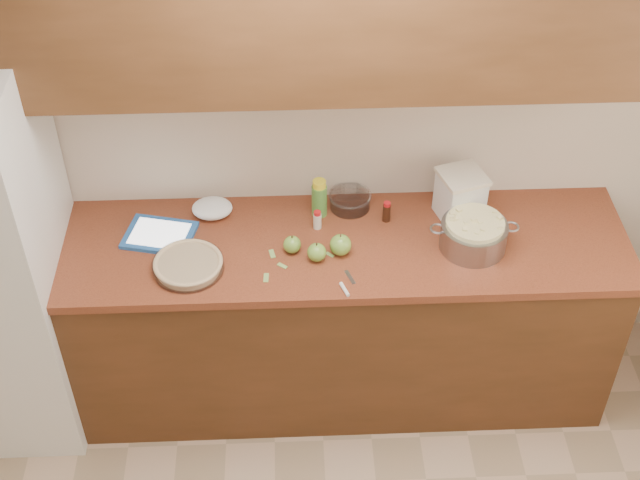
{
  "coord_description": "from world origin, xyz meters",
  "views": [
    {
      "loc": [
        -0.12,
        -1.33,
        3.44
      ],
      "look_at": [
        -0.0,
        1.43,
        0.98
      ],
      "focal_mm": 50.0,
      "sensor_mm": 36.0,
      "label": 1
    }
  ],
  "objects_px": {
    "pie": "(188,265)",
    "colander": "(474,234)",
    "flour_canister": "(460,195)",
    "tablet": "(160,235)"
  },
  "relations": [
    {
      "from": "pie",
      "to": "colander",
      "type": "bearing_deg",
      "value": 4.34
    },
    {
      "from": "pie",
      "to": "colander",
      "type": "relative_size",
      "value": 0.78
    },
    {
      "from": "flour_canister",
      "to": "tablet",
      "type": "bearing_deg",
      "value": -176.17
    },
    {
      "from": "pie",
      "to": "tablet",
      "type": "relative_size",
      "value": 0.89
    },
    {
      "from": "pie",
      "to": "colander",
      "type": "height_order",
      "value": "colander"
    },
    {
      "from": "pie",
      "to": "tablet",
      "type": "height_order",
      "value": "pie"
    },
    {
      "from": "colander",
      "to": "flour_canister",
      "type": "relative_size",
      "value": 1.62
    },
    {
      "from": "colander",
      "to": "tablet",
      "type": "relative_size",
      "value": 1.14
    },
    {
      "from": "tablet",
      "to": "flour_canister",
      "type": "bearing_deg",
      "value": 17.31
    },
    {
      "from": "pie",
      "to": "tablet",
      "type": "xyz_separation_m",
      "value": [
        -0.14,
        0.21,
        -0.01
      ]
    }
  ]
}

